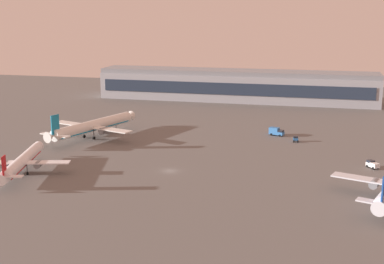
# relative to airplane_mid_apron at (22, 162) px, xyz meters

# --- Properties ---
(ground_plane) EXTENTS (416.00, 416.00, 0.00)m
(ground_plane) POSITION_rel_airplane_mid_apron_xyz_m (41.55, 12.84, -3.54)
(ground_plane) COLOR #605E5B
(terminal_building) EXTENTS (147.76, 22.40, 16.40)m
(terminal_building) POSITION_rel_airplane_mid_apron_xyz_m (39.41, 145.75, 4.55)
(terminal_building) COLOR #9EA3AD
(terminal_building) RESTS_ON ground
(airplane_mid_apron) EXTENTS (28.23, 35.98, 9.37)m
(airplane_mid_apron) POSITION_rel_airplane_mid_apron_xyz_m (0.00, 0.00, 0.00)
(airplane_mid_apron) COLOR white
(airplane_mid_apron) RESTS_ON ground
(airplane_terminal_side) EXTENTS (35.53, 45.18, 11.88)m
(airplane_terminal_side) POSITION_rel_airplane_mid_apron_xyz_m (1.12, 46.80, 0.95)
(airplane_terminal_side) COLOR silver
(airplane_terminal_side) RESTS_ON ground
(pushback_tug) EXTENTS (2.17, 3.27, 2.05)m
(pushback_tug) POSITION_rel_airplane_mid_apron_xyz_m (76.17, 59.31, -2.47)
(pushback_tug) COLOR #3372BF
(pushback_tug) RESTS_ON ground
(catering_truck) EXTENTS (6.10, 4.03, 3.05)m
(catering_truck) POSITION_rel_airplane_mid_apron_xyz_m (68.30, 67.46, -1.96)
(catering_truck) COLOR #3372BF
(catering_truck) RESTS_ON ground
(cargo_loader) EXTENTS (3.99, 4.51, 2.25)m
(cargo_loader) POSITION_rel_airplane_mid_apron_xyz_m (100.82, 30.84, -2.36)
(cargo_loader) COLOR white
(cargo_loader) RESTS_ON ground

